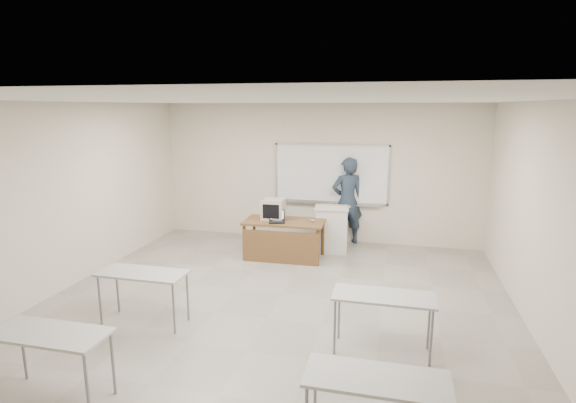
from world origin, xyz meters
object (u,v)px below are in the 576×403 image
(whiteboard, at_px, (331,175))
(crt_monitor, at_px, (274,209))
(keyboard, at_px, (340,206))
(presenter, at_px, (347,201))
(podium, at_px, (331,229))
(laptop, at_px, (278,219))
(mouse, at_px, (313,221))
(instructor_desk, at_px, (283,232))

(whiteboard, relative_size, crt_monitor, 5.23)
(keyboard, bearing_deg, presenter, 100.17)
(podium, height_order, laptop, laptop)
(podium, height_order, mouse, podium)
(crt_monitor, xyz_separation_m, mouse, (0.80, -0.08, -0.17))
(mouse, bearing_deg, podium, 47.83)
(whiteboard, distance_m, instructor_desk, 1.88)
(podium, xyz_separation_m, mouse, (-0.29, -0.55, 0.30))
(whiteboard, relative_size, presenter, 1.32)
(podium, height_order, keyboard, keyboard)
(whiteboard, height_order, keyboard, whiteboard)
(keyboard, bearing_deg, instructor_desk, -122.21)
(crt_monitor, relative_size, keyboard, 1.11)
(mouse, height_order, presenter, presenter)
(whiteboard, height_order, podium, whiteboard)
(laptop, relative_size, keyboard, 0.70)
(crt_monitor, xyz_separation_m, keyboard, (1.24, 0.55, 0.01))
(podium, relative_size, presenter, 0.50)
(presenter, bearing_deg, laptop, 25.49)
(podium, distance_m, crt_monitor, 1.28)
(whiteboard, relative_size, laptop, 8.29)
(instructor_desk, relative_size, presenter, 0.83)
(crt_monitor, bearing_deg, whiteboard, 50.63)
(whiteboard, distance_m, crt_monitor, 1.65)
(whiteboard, height_order, crt_monitor, whiteboard)
(instructor_desk, xyz_separation_m, keyboard, (0.99, 0.79, 0.39))
(whiteboard, distance_m, laptop, 1.83)
(whiteboard, xyz_separation_m, crt_monitor, (-0.95, -1.24, -0.54))
(whiteboard, distance_m, mouse, 1.50)
(podium, bearing_deg, instructor_desk, -147.39)
(mouse, bearing_deg, crt_monitor, 160.06)
(presenter, bearing_deg, keyboard, 56.94)
(instructor_desk, height_order, keyboard, keyboard)
(podium, xyz_separation_m, crt_monitor, (-1.09, -0.47, 0.47))
(presenter, bearing_deg, whiteboard, -39.94)
(podium, bearing_deg, keyboard, 20.32)
(whiteboard, bearing_deg, laptop, -118.15)
(instructor_desk, height_order, mouse, mouse)
(whiteboard, relative_size, instructor_desk, 1.60)
(instructor_desk, height_order, crt_monitor, crt_monitor)
(laptop, distance_m, keyboard, 1.36)
(instructor_desk, height_order, presenter, presenter)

